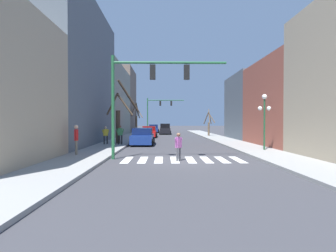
# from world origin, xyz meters

# --- Properties ---
(ground_plane) EXTENTS (240.00, 240.00, 0.00)m
(ground_plane) POSITION_xyz_m (0.00, 0.00, 0.00)
(ground_plane) COLOR #38383D
(sidewalk_left) EXTENTS (2.92, 90.00, 0.15)m
(sidewalk_left) POSITION_xyz_m (-5.71, 0.00, 0.07)
(sidewalk_left) COLOR gray
(sidewalk_left) RESTS_ON ground_plane
(sidewalk_right) EXTENTS (2.92, 90.00, 0.15)m
(sidewalk_right) POSITION_xyz_m (5.71, 0.00, 0.07)
(sidewalk_right) COLOR gray
(sidewalk_right) RESTS_ON ground_plane
(building_row_left) EXTENTS (6.00, 49.16, 13.00)m
(building_row_left) POSITION_xyz_m (-10.17, 19.55, 5.77)
(building_row_left) COLOR tan
(building_row_left) RESTS_ON ground_plane
(building_row_right) EXTENTS (6.00, 26.94, 8.83)m
(building_row_right) POSITION_xyz_m (10.17, 7.05, 4.03)
(building_row_right) COLOR tan
(building_row_right) RESTS_ON ground_plane
(crosswalk_stripes) EXTENTS (6.75, 2.60, 0.01)m
(crosswalk_stripes) POSITION_xyz_m (0.00, 0.19, 0.00)
(crosswalk_stripes) COLOR white
(crosswalk_stripes) RESTS_ON ground_plane
(traffic_signal_near) EXTENTS (6.63, 0.28, 5.97)m
(traffic_signal_near) POSITION_xyz_m (-2.06, 0.48, 4.34)
(traffic_signal_near) COLOR #236038
(traffic_signal_near) RESTS_ON ground_plane
(traffic_signal_far) EXTENTS (6.61, 0.28, 6.37)m
(traffic_signal_far) POSITION_xyz_m (-2.12, 32.06, 4.61)
(traffic_signal_far) COLOR #236038
(traffic_signal_far) RESTS_ON ground_plane
(street_lamp_right_corner) EXTENTS (0.95, 0.36, 3.98)m
(street_lamp_right_corner) POSITION_xyz_m (6.13, 3.97, 2.98)
(street_lamp_right_corner) COLOR #1E4C2D
(street_lamp_right_corner) RESTS_ON sidewalk_right
(car_parked_left_near) EXTENTS (2.14, 4.69, 1.57)m
(car_parked_left_near) POSITION_xyz_m (-3.05, 9.79, 0.74)
(car_parked_left_near) COLOR navy
(car_parked_left_near) RESTS_ON ground_plane
(car_parked_right_far) EXTENTS (1.99, 4.57, 1.82)m
(car_parked_right_far) POSITION_xyz_m (-0.87, 30.24, 0.84)
(car_parked_right_far) COLOR black
(car_parked_right_far) RESTS_ON ground_plane
(car_at_intersection) EXTENTS (2.09, 4.67, 1.55)m
(car_at_intersection) POSITION_xyz_m (-3.08, 21.45, 0.73)
(car_at_intersection) COLOR red
(car_at_intersection) RESTS_ON ground_plane
(car_parked_right_near) EXTENTS (2.05, 4.15, 1.60)m
(car_parked_right_near) POSITION_xyz_m (-3.10, 36.78, 0.75)
(car_parked_right_near) COLOR navy
(car_parked_right_near) RESTS_ON ground_plane
(pedestrian_near_right_corner) EXTENTS (0.48, 0.57, 1.55)m
(pedestrian_near_right_corner) POSITION_xyz_m (-0.25, -0.26, 0.92)
(pedestrian_near_right_corner) COLOR #4C4C51
(pedestrian_near_right_corner) RESTS_ON ground_plane
(pedestrian_on_right_sidewalk) EXTENTS (0.36, 0.77, 1.82)m
(pedestrian_on_right_sidewalk) POSITION_xyz_m (-6.45, 1.51, 1.23)
(pedestrian_on_right_sidewalk) COLOR #7A705B
(pedestrian_on_right_sidewalk) RESTS_ON sidewalk_left
(pedestrian_crossing_street) EXTENTS (0.73, 0.32, 1.70)m
(pedestrian_crossing_street) POSITION_xyz_m (-4.95, 8.55, 1.16)
(pedestrian_crossing_street) COLOR black
(pedestrian_crossing_street) RESTS_ON sidewalk_left
(pedestrian_on_left_sidewalk) EXTENTS (0.63, 0.43, 1.60)m
(pedestrian_on_left_sidewalk) POSITION_xyz_m (-6.28, 8.83, 1.10)
(pedestrian_on_left_sidewalk) COLOR black
(pedestrian_on_left_sidewalk) RESTS_ON sidewalk_left
(street_tree_right_near) EXTENTS (2.98, 1.62, 5.95)m
(street_tree_right_near) POSITION_xyz_m (-5.14, 9.87, 2.63)
(street_tree_right_near) COLOR #473828
(street_tree_right_near) RESTS_ON sidewalk_left
(street_tree_right_far) EXTENTS (1.46, 2.27, 3.82)m
(street_tree_right_far) POSITION_xyz_m (5.38, 22.81, 1.91)
(street_tree_right_far) COLOR brown
(street_tree_right_far) RESTS_ON sidewalk_right
(street_tree_left_near) EXTENTS (2.58, 3.08, 5.64)m
(street_tree_left_near) POSITION_xyz_m (-6.25, 34.69, 2.92)
(street_tree_left_near) COLOR brown
(street_tree_left_near) RESTS_ON sidewalk_left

